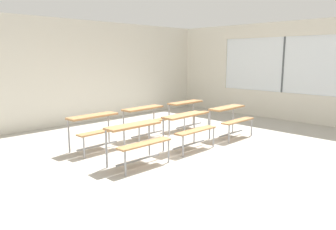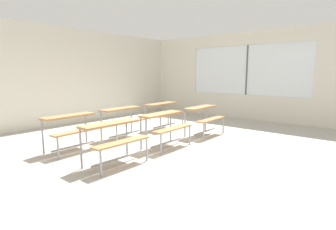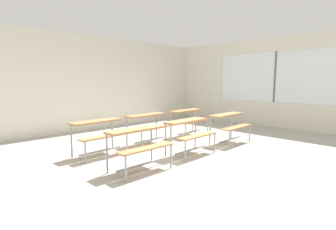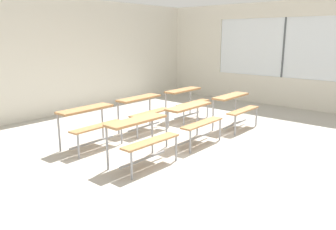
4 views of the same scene
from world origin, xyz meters
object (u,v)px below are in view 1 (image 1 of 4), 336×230
at_px(desk_bench_r1c1, 146,115).
at_px(desk_bench_r1c2, 188,109).
at_px(desk_bench_r0c1, 188,123).
at_px(desk_bench_r1c0, 96,124).
at_px(desk_bench_r0c2, 231,115).
at_px(desk_bench_r0c0, 137,135).

relative_size(desk_bench_r1c1, desk_bench_r1c2, 1.01).
xyz_separation_m(desk_bench_r0c1, desk_bench_r1c1, (-0.02, 1.34, 0.00)).
relative_size(desk_bench_r1c0, desk_bench_r1c2, 1.01).
bearing_deg(desk_bench_r1c1, desk_bench_r1c0, 179.44).
relative_size(desk_bench_r0c1, desk_bench_r1c2, 1.00).
bearing_deg(desk_bench_r0c2, desk_bench_r1c1, 136.37).
bearing_deg(desk_bench_r0c1, desk_bench_r1c0, 136.87).
distance_m(desk_bench_r1c0, desk_bench_r1c2, 2.88).
relative_size(desk_bench_r0c2, desk_bench_r1c2, 1.00).
bearing_deg(desk_bench_r0c1, desk_bench_r1c2, 40.65).
height_order(desk_bench_r0c0, desk_bench_r0c1, same).
relative_size(desk_bench_r0c0, desk_bench_r0c1, 0.99).
height_order(desk_bench_r0c1, desk_bench_r1c1, same).
bearing_deg(desk_bench_r0c1, desk_bench_r0c0, -179.66).
relative_size(desk_bench_r0c2, desk_bench_r1c0, 0.99).
bearing_deg(desk_bench_r1c1, desk_bench_r1c2, -4.75).
bearing_deg(desk_bench_r0c2, desk_bench_r0c1, 177.20).
bearing_deg(desk_bench_r0c0, desk_bench_r1c2, 25.19).
bearing_deg(desk_bench_r0c1, desk_bench_r1c1, 89.79).
bearing_deg(desk_bench_r1c1, desk_bench_r0c1, -91.43).
bearing_deg(desk_bench_r1c2, desk_bench_r1c0, 178.77).
bearing_deg(desk_bench_r1c0, desk_bench_r1c1, -0.50).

